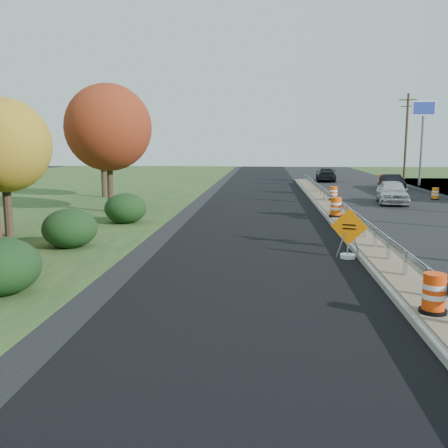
# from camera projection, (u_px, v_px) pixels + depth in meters

# --- Properties ---
(ground) EXTENTS (140.00, 140.00, 0.00)m
(ground) POSITION_uv_depth(u_px,v_px,m) (374.00, 253.00, 18.33)
(ground) COLOR black
(ground) RESTS_ON ground
(milled_overlay) EXTENTS (7.20, 120.00, 0.01)m
(milled_overlay) POSITION_uv_depth(u_px,v_px,m) (258.00, 214.00, 28.52)
(milled_overlay) COLOR black
(milled_overlay) RESTS_ON ground
(median) EXTENTS (1.60, 55.00, 0.23)m
(median) POSITION_uv_depth(u_px,v_px,m) (341.00, 218.00, 26.19)
(median) COLOR gray
(median) RESTS_ON ground
(guardrail) EXTENTS (0.10, 46.15, 0.72)m
(guardrail) POSITION_uv_depth(u_px,v_px,m) (339.00, 204.00, 27.07)
(guardrail) COLOR silver
(guardrail) RESTS_ON median
(pylon_sign_north) EXTENTS (2.20, 0.30, 7.90)m
(pylon_sign_north) POSITION_uv_depth(u_px,v_px,m) (423.00, 116.00, 45.99)
(pylon_sign_north) COLOR slate
(pylon_sign_north) RESTS_ON ground
(utility_pole_north) EXTENTS (1.90, 0.26, 9.40)m
(utility_pole_north) POSITION_uv_depth(u_px,v_px,m) (406.00, 135.00, 55.01)
(utility_pole_north) COLOR #473523
(utility_pole_north) RESTS_ON ground
(hedge_south) EXTENTS (2.09, 2.09, 1.52)m
(hedge_south) POSITION_uv_depth(u_px,v_px,m) (1.00, 266.00, 13.18)
(hedge_south) COLOR black
(hedge_south) RESTS_ON ground
(hedge_mid) EXTENTS (2.09, 2.09, 1.52)m
(hedge_mid) POSITION_uv_depth(u_px,v_px,m) (70.00, 228.00, 19.12)
(hedge_mid) COLOR black
(hedge_mid) RESTS_ON ground
(hedge_north) EXTENTS (2.09, 2.09, 1.52)m
(hedge_north) POSITION_uv_depth(u_px,v_px,m) (126.00, 208.00, 24.99)
(hedge_north) COLOR black
(hedge_north) RESTS_ON ground
(tree_near_yellow) EXTENTS (3.96, 3.96, 5.88)m
(tree_near_yellow) POSITION_uv_depth(u_px,v_px,m) (3.00, 146.00, 20.87)
(tree_near_yellow) COLOR #473523
(tree_near_yellow) RESTS_ON ground
(tree_near_red) EXTENTS (4.95, 4.95, 7.35)m
(tree_near_red) POSITION_uv_depth(u_px,v_px,m) (108.00, 128.00, 28.43)
(tree_near_red) COLOR #473523
(tree_near_red) RESTS_ON ground
(tree_near_back) EXTENTS (4.29, 4.29, 6.37)m
(tree_near_back) POSITION_uv_depth(u_px,v_px,m) (102.00, 140.00, 36.64)
(tree_near_back) COLOR #473523
(tree_near_back) RESTS_ON ground
(caution_sign) EXTENTS (1.21, 0.53, 1.76)m
(caution_sign) POSITION_uv_depth(u_px,v_px,m) (348.00, 246.00, 17.34)
(caution_sign) COLOR white
(caution_sign) RESTS_ON ground
(barrel_median_near) EXTENTS (0.61, 0.61, 0.90)m
(barrel_median_near) POSITION_uv_depth(u_px,v_px,m) (434.00, 294.00, 11.08)
(barrel_median_near) COLOR black
(barrel_median_near) RESTS_ON median
(barrel_median_mid) EXTENTS (0.68, 0.68, 1.00)m
(barrel_median_mid) POSITION_uv_depth(u_px,v_px,m) (336.00, 207.00, 25.74)
(barrel_median_mid) COLOR black
(barrel_median_mid) RESTS_ON median
(barrel_median_far) EXTENTS (0.63, 0.63, 0.92)m
(barrel_median_far) POSITION_uv_depth(u_px,v_px,m) (333.00, 194.00, 33.29)
(barrel_median_far) COLOR black
(barrel_median_far) RESTS_ON median
(barrel_shoulder_mid) EXTENTS (0.58, 0.58, 0.85)m
(barrel_shoulder_mid) POSITION_uv_depth(u_px,v_px,m) (435.00, 194.00, 35.71)
(barrel_shoulder_mid) COLOR black
(barrel_shoulder_mid) RESTS_ON ground
(barrel_shoulder_far) EXTENTS (0.66, 0.66, 0.97)m
(barrel_shoulder_far) POSITION_uv_depth(u_px,v_px,m) (381.00, 180.00, 49.07)
(barrel_shoulder_far) COLOR black
(barrel_shoulder_far) RESTS_ON ground
(car_silver) EXTENTS (2.46, 4.82, 1.57)m
(car_silver) POSITION_uv_depth(u_px,v_px,m) (392.00, 192.00, 33.26)
(car_silver) COLOR silver
(car_silver) RESTS_ON ground
(car_dark_mid) EXTENTS (1.44, 4.05, 1.33)m
(car_dark_mid) POSITION_uv_depth(u_px,v_px,m) (392.00, 182.00, 43.30)
(car_dark_mid) COLOR black
(car_dark_mid) RESTS_ON ground
(car_dark_far) EXTENTS (2.38, 5.08, 1.43)m
(car_dark_far) POSITION_uv_depth(u_px,v_px,m) (326.00, 175.00, 53.10)
(car_dark_far) COLOR black
(car_dark_far) RESTS_ON ground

